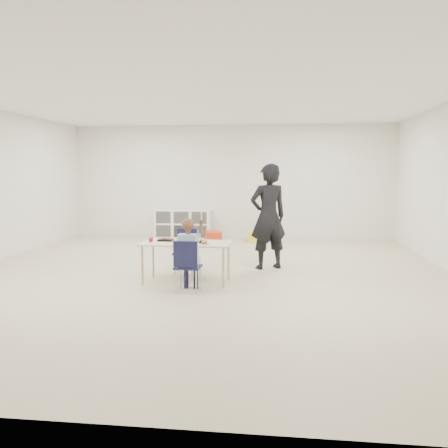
# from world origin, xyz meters

# --- Properties ---
(room) EXTENTS (9.00, 9.02, 2.80)m
(room) POSITION_xyz_m (0.00, 0.00, 1.40)
(room) COLOR beige
(room) RESTS_ON ground
(table) EXTENTS (1.33, 0.70, 0.60)m
(table) POSITION_xyz_m (-0.15, -0.47, 0.31)
(table) COLOR beige
(table) RESTS_ON ground
(chair_near) EXTENTS (0.36, 0.34, 0.72)m
(chair_near) POSITION_xyz_m (-0.01, -1.02, 0.36)
(chair_near) COLOR #111234
(chair_near) RESTS_ON ground
(chair_far) EXTENTS (0.36, 0.34, 0.72)m
(chair_far) POSITION_xyz_m (-0.28, 0.08, 0.36)
(chair_far) COLOR #111234
(chair_far) RESTS_ON ground
(child) EXTENTS (0.50, 0.50, 1.14)m
(child) POSITION_xyz_m (-0.01, -1.02, 0.57)
(child) COLOR #9BB5D2
(child) RESTS_ON chair_near
(lunch_tray_near) EXTENTS (0.22, 0.17, 0.03)m
(lunch_tray_near) POSITION_xyz_m (-0.03, -0.45, 0.62)
(lunch_tray_near) COLOR black
(lunch_tray_near) RESTS_ON table
(lunch_tray_far) EXTENTS (0.22, 0.17, 0.03)m
(lunch_tray_far) POSITION_xyz_m (-0.49, -0.38, 0.62)
(lunch_tray_far) COLOR black
(lunch_tray_far) RESTS_ON table
(milk_carton) EXTENTS (0.07, 0.07, 0.10)m
(milk_carton) POSITION_xyz_m (-0.10, -0.62, 0.65)
(milk_carton) COLOR white
(milk_carton) RESTS_ON table
(bread_roll) EXTENTS (0.09, 0.09, 0.07)m
(bread_roll) POSITION_xyz_m (0.15, -0.60, 0.64)
(bread_roll) COLOR tan
(bread_roll) RESTS_ON table
(apple_near) EXTENTS (0.07, 0.07, 0.07)m
(apple_near) POSITION_xyz_m (-0.28, -0.42, 0.64)
(apple_near) COLOR maroon
(apple_near) RESTS_ON table
(apple_far) EXTENTS (0.07, 0.07, 0.07)m
(apple_far) POSITION_xyz_m (-0.68, -0.51, 0.64)
(apple_far) COLOR maroon
(apple_far) RESTS_ON table
(cubby_shelf) EXTENTS (1.40, 0.40, 0.70)m
(cubby_shelf) POSITION_xyz_m (-1.20, 4.28, 0.35)
(cubby_shelf) COLOR white
(cubby_shelf) RESTS_ON ground
(adult) EXTENTS (0.77, 0.67, 1.78)m
(adult) POSITION_xyz_m (1.03, 0.69, 0.89)
(adult) COLOR black
(adult) RESTS_ON ground
(bin_red) EXTENTS (0.47, 0.54, 0.23)m
(bin_red) POSITION_xyz_m (-0.35, 3.74, 0.11)
(bin_red) COLOR red
(bin_red) RESTS_ON ground
(bin_yellow) EXTENTS (0.42, 0.52, 0.24)m
(bin_yellow) POSITION_xyz_m (0.67, 3.84, 0.12)
(bin_yellow) COLOR yellow
(bin_yellow) RESTS_ON ground
(bin_blue) EXTENTS (0.40, 0.48, 0.21)m
(bin_blue) POSITION_xyz_m (0.82, 3.97, 0.11)
(bin_blue) COLOR blue
(bin_blue) RESTS_ON ground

